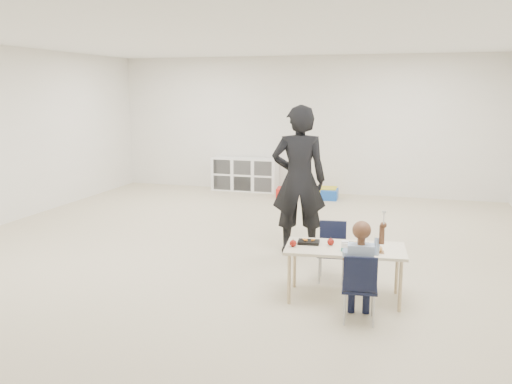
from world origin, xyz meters
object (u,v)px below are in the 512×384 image
(chair_near, at_px, (360,287))
(child, at_px, (360,267))
(adult, at_px, (299,180))
(table, at_px, (344,273))
(cubby_shelf, at_px, (245,174))

(chair_near, xyz_separation_m, child, (0.00, 0.00, 0.19))
(child, distance_m, adult, 2.25)
(adult, bearing_deg, table, 104.94)
(table, distance_m, cubby_shelf, 6.19)
(table, relative_size, child, 1.21)
(chair_near, xyz_separation_m, adult, (-1.00, 1.97, 0.64))
(table, relative_size, adult, 0.65)
(table, height_order, chair_near, chair_near)
(table, height_order, adult, adult)
(cubby_shelf, relative_size, adult, 0.72)
(table, distance_m, adult, 1.81)
(child, bearing_deg, cubby_shelf, 110.66)
(cubby_shelf, distance_m, adult, 4.56)
(table, xyz_separation_m, child, (0.20, -0.50, 0.24))
(cubby_shelf, bearing_deg, adult, -63.39)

